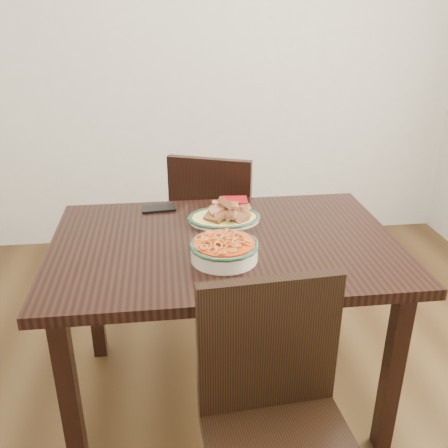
{
  "coord_description": "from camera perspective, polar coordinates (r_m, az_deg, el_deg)",
  "views": [
    {
      "loc": [
        -0.25,
        -1.58,
        1.58
      ],
      "look_at": [
        -0.04,
        0.13,
        0.81
      ],
      "focal_mm": 40.0,
      "sensor_mm": 36.0,
      "label": 1
    }
  ],
  "objects": [
    {
      "name": "floor",
      "position": [
        2.25,
        1.45,
        -20.62
      ],
      "size": [
        3.5,
        3.5,
        0.0
      ],
      "primitive_type": "plane",
      "color": "#372411",
      "rests_on": "ground"
    },
    {
      "name": "dining_table",
      "position": [
        1.93,
        0.07,
        -4.26
      ],
      "size": [
        1.31,
        0.87,
        0.75
      ],
      "color": "black",
      "rests_on": "ground"
    },
    {
      "name": "chair_far",
      "position": [
        2.65,
        -0.99,
        0.06
      ],
      "size": [
        0.54,
        0.54,
        0.89
      ],
      "rotation": [
        0.0,
        0.0,
        2.77
      ],
      "color": "black",
      "rests_on": "ground"
    },
    {
      "name": "fish_plate",
      "position": [
        2.05,
        0.02,
        1.53
      ],
      "size": [
        0.29,
        0.23,
        0.11
      ],
      "color": "beige",
      "rests_on": "dining_table"
    },
    {
      "name": "napkin",
      "position": [
        2.26,
        1.24,
        2.7
      ],
      "size": [
        0.12,
        0.1,
        0.01
      ],
      "primitive_type": "cube",
      "rotation": [
        0.0,
        0.0,
        -0.09
      ],
      "color": "maroon",
      "rests_on": "dining_table"
    },
    {
      "name": "chair_near",
      "position": [
        1.53,
        6.06,
        -21.0
      ],
      "size": [
        0.45,
        0.45,
        0.89
      ],
      "rotation": [
        0.0,
        0.0,
        0.07
      ],
      "color": "black",
      "rests_on": "ground"
    },
    {
      "name": "noodle_bowl",
      "position": [
        1.74,
        0.02,
        -2.75
      ],
      "size": [
        0.25,
        0.25,
        0.08
      ],
      "color": "beige",
      "rests_on": "dining_table"
    },
    {
      "name": "smartphone",
      "position": [
        2.19,
        -7.48,
        1.78
      ],
      "size": [
        0.15,
        0.09,
        0.01
      ],
      "primitive_type": "cube",
      "rotation": [
        0.0,
        0.0,
        0.1
      ],
      "color": "black",
      "rests_on": "dining_table"
    },
    {
      "name": "wall_back",
      "position": [
        3.35,
        -2.91,
        19.28
      ],
      "size": [
        3.5,
        0.1,
        2.6
      ],
      "primitive_type": "cube",
      "color": "beige",
      "rests_on": "ground"
    }
  ]
}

